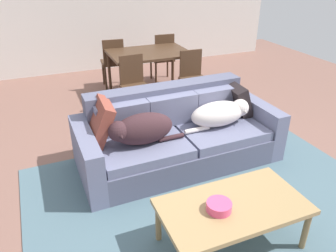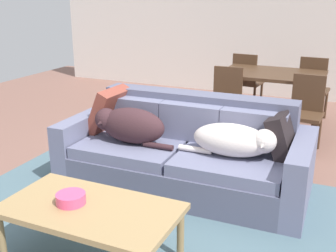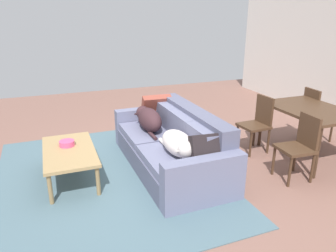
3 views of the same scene
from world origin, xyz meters
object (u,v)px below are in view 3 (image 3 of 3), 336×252
(couch, at_px, (173,146))
(dining_chair_near_left, at_px, (258,122))
(coffee_table, at_px, (69,153))
(dining_table, at_px, (311,113))
(dog_on_right_cushion, at_px, (179,144))
(throw_pillow_by_right_arm, at_px, (207,151))
(dining_chair_far_left, at_px, (315,112))
(dining_chair_near_right, at_px, (300,144))
(dog_on_left_cushion, at_px, (149,119))
(bowl_on_coffee_table, at_px, (67,143))
(throw_pillow_by_left_arm, at_px, (156,108))

(couch, xyz_separation_m, dining_chair_near_left, (-0.05, 1.43, 0.17))
(coffee_table, height_order, dining_table, dining_table)
(dog_on_right_cushion, relative_size, throw_pillow_by_right_arm, 2.22)
(throw_pillow_by_right_arm, bearing_deg, dining_chair_near_left, 123.78)
(throw_pillow_by_right_arm, relative_size, dining_chair_far_left, 0.42)
(dog_on_right_cushion, relative_size, dining_chair_near_left, 0.95)
(dog_on_right_cushion, distance_m, dining_chair_near_right, 1.58)
(dining_table, relative_size, dining_chair_far_left, 1.44)
(throw_pillow_by_right_arm, bearing_deg, dog_on_left_cushion, -168.65)
(dog_on_right_cushion, bearing_deg, coffee_table, -117.04)
(dining_chair_far_left, bearing_deg, bowl_on_coffee_table, 92.80)
(bowl_on_coffee_table, distance_m, dining_table, 3.50)
(dining_table, height_order, dining_chair_near_right, dining_chair_near_right)
(bowl_on_coffee_table, height_order, dining_table, dining_table)
(dog_on_right_cushion, height_order, dining_chair_near_left, dining_chair_near_left)
(throw_pillow_by_left_arm, height_order, throw_pillow_by_right_arm, throw_pillow_by_left_arm)
(throw_pillow_by_left_arm, height_order, bowl_on_coffee_table, throw_pillow_by_left_arm)
(dog_on_left_cushion, bearing_deg, dining_chair_near_right, 47.94)
(coffee_table, bearing_deg, dog_on_right_cushion, 64.03)
(throw_pillow_by_left_arm, distance_m, throw_pillow_by_right_arm, 1.72)
(dog_on_left_cushion, relative_size, dog_on_right_cushion, 0.96)
(throw_pillow_by_left_arm, relative_size, dining_chair_near_left, 0.52)
(dog_on_right_cushion, bearing_deg, couch, 164.49)
(dog_on_left_cushion, relative_size, dining_table, 0.62)
(throw_pillow_by_left_arm, xyz_separation_m, dining_chair_far_left, (0.77, 2.57, -0.11))
(dog_on_right_cushion, xyz_separation_m, coffee_table, (-0.62, -1.26, -0.18))
(dining_chair_near_right, bearing_deg, bowl_on_coffee_table, -109.08)
(dog_on_right_cushion, height_order, dining_chair_far_left, dining_chair_far_left)
(throw_pillow_by_right_arm, xyz_separation_m, dining_chair_near_left, (-0.91, 1.36, -0.10))
(throw_pillow_by_right_arm, bearing_deg, dining_table, 103.41)
(dog_on_left_cushion, distance_m, dog_on_right_cushion, 0.99)
(throw_pillow_by_left_arm, bearing_deg, throw_pillow_by_right_arm, 1.08)
(couch, bearing_deg, dining_chair_near_right, 56.22)
(dining_chair_near_left, relative_size, dining_chair_far_left, 0.97)
(couch, relative_size, coffee_table, 1.96)
(dining_table, distance_m, dining_chair_far_left, 0.77)
(dining_table, relative_size, dining_chair_near_left, 1.48)
(throw_pillow_by_left_arm, relative_size, coffee_table, 0.39)
(couch, distance_m, bowl_on_coffee_table, 1.44)
(dining_chair_near_right, bearing_deg, dining_chair_near_left, -178.83)
(dog_on_left_cushion, distance_m, dining_chair_far_left, 2.83)
(coffee_table, distance_m, dining_chair_near_left, 2.83)
(couch, relative_size, dining_chair_near_left, 2.60)
(dog_on_left_cushion, relative_size, dining_chair_near_left, 0.92)
(dining_chair_near_right, bearing_deg, couch, -119.35)
(throw_pillow_by_right_arm, xyz_separation_m, dining_chair_near_right, (0.04, 1.33, -0.10))
(dog_on_right_cushion, bearing_deg, dining_table, 91.69)
(throw_pillow_by_right_arm, bearing_deg, throw_pillow_by_left_arm, -178.92)
(dog_on_right_cushion, height_order, throw_pillow_by_right_arm, throw_pillow_by_right_arm)
(dog_on_right_cushion, bearing_deg, dining_chair_near_left, 108.32)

